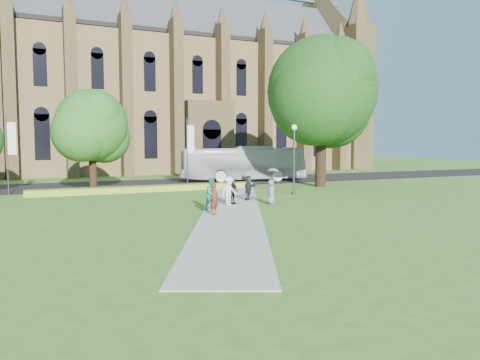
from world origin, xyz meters
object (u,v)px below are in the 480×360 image
large_tree (322,91)px  tour_coach (243,163)px  pedestrian_0 (214,199)px  streetlamp (294,151)px

large_tree → tour_coach: 11.35m
large_tree → pedestrian_0: 20.20m
streetlamp → tour_coach: 13.20m
streetlamp → pedestrian_0: streetlamp is taller
streetlamp → pedestrian_0: (-9.24, -7.11, -2.40)m
streetlamp → large_tree: 8.73m
large_tree → pedestrian_0: bearing=-141.8°
tour_coach → streetlamp: bearing=-174.1°
large_tree → tour_coach: size_ratio=1.04×
tour_coach → pedestrian_0: (-11.06, -20.10, -0.89)m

